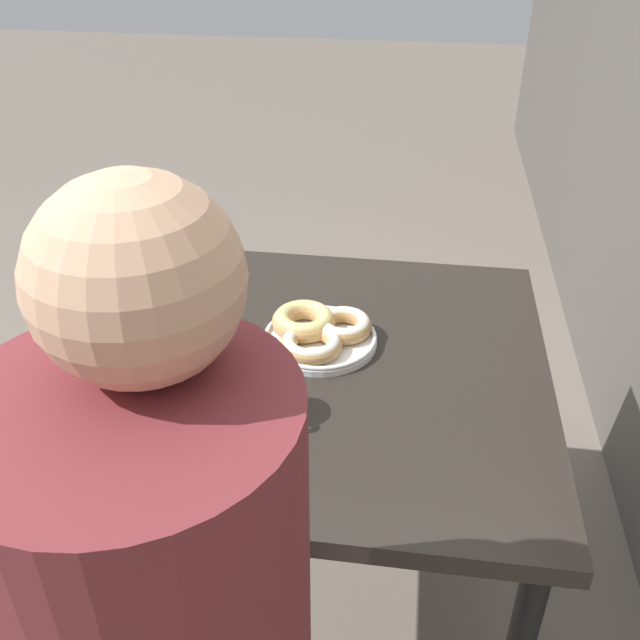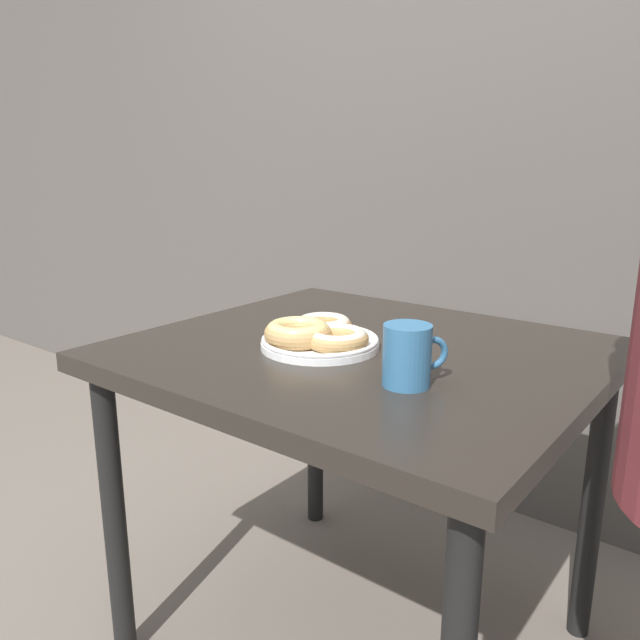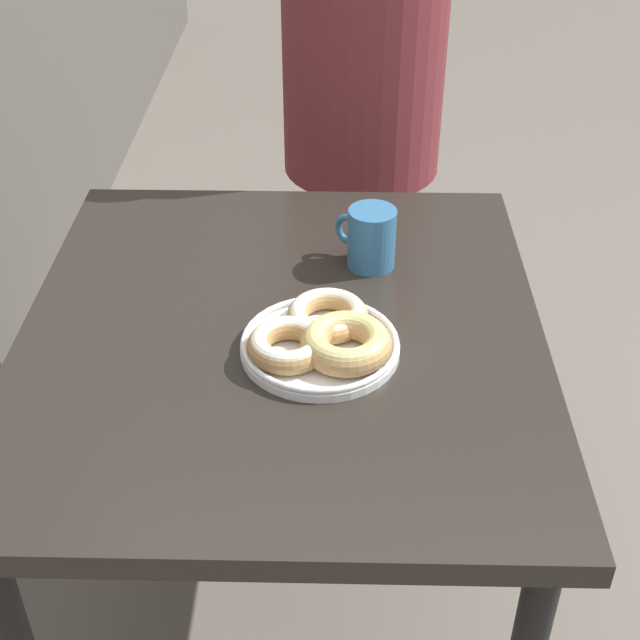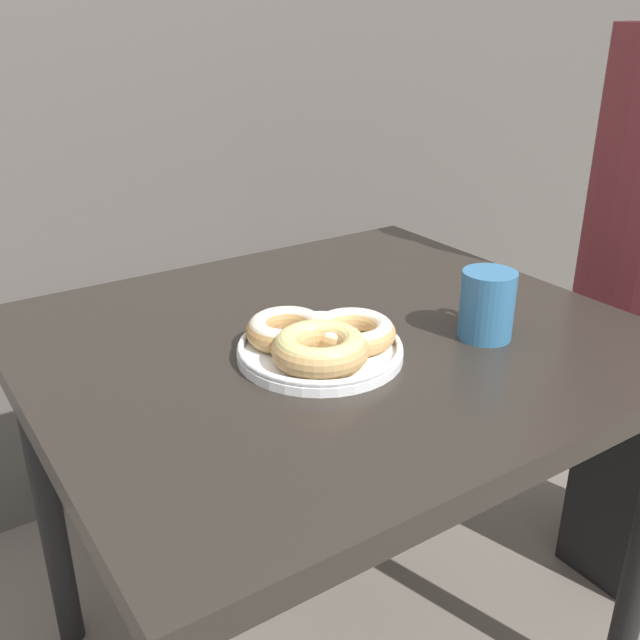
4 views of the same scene
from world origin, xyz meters
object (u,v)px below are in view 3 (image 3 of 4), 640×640
(donut_plate, at_px, (323,338))
(person_figure, at_px, (362,131))
(dining_table, at_px, (283,369))
(coffee_mug, at_px, (371,237))

(donut_plate, distance_m, person_figure, 0.80)
(dining_table, bearing_deg, person_figure, -11.00)
(dining_table, distance_m, coffee_mug, 0.28)
(coffee_mug, bearing_deg, donut_plate, 163.20)
(donut_plate, relative_size, person_figure, 0.19)
(dining_table, relative_size, donut_plate, 3.50)
(donut_plate, height_order, person_figure, person_figure)
(person_figure, bearing_deg, coffee_mug, -179.52)
(coffee_mug, bearing_deg, dining_table, 142.98)
(dining_table, xyz_separation_m, coffee_mug, (0.19, -0.15, 0.14))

